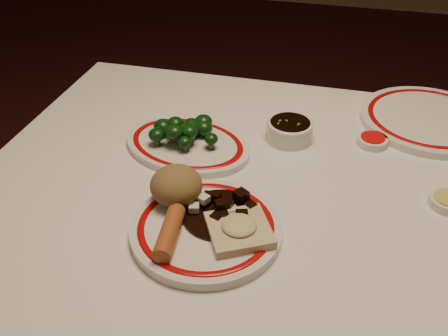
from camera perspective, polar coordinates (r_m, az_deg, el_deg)
dining_table at (r=0.98m, az=7.06°, el=-7.13°), size 1.20×0.90×0.75m
main_plate at (r=0.83m, az=-2.07°, el=-6.96°), size 0.32×0.32×0.02m
rice_mound at (r=0.86m, az=-5.48°, el=-1.98°), size 0.09×0.09×0.07m
spring_roll at (r=0.79m, az=-6.25°, el=-7.32°), size 0.04×0.11×0.03m
fried_wonton at (r=0.80m, az=1.74°, el=-6.95°), size 0.13×0.13×0.03m
stirfry_heap at (r=0.84m, az=-0.12°, el=-4.87°), size 0.13×0.13×0.03m
broccoli_plate at (r=1.03m, az=-4.21°, el=2.67°), size 0.31×0.28×0.02m
broccoli_pile at (r=1.02m, az=-4.59°, el=4.37°), size 0.14×0.11×0.05m
soy_bowl at (r=1.06m, az=7.51°, el=4.25°), size 0.10×0.10×0.04m
sweet_sour_dish at (r=1.09m, az=16.58°, el=3.01°), size 0.06×0.06×0.02m
mustard_dish at (r=0.97m, az=24.15°, el=-3.50°), size 0.06×0.06×0.02m
far_plate at (r=1.21m, az=22.32°, el=5.19°), size 0.35×0.35×0.02m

